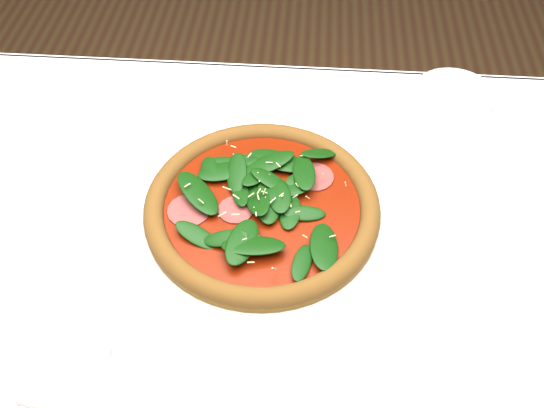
{
  "coord_description": "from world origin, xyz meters",
  "views": [
    {
      "loc": [
        0.08,
        -0.5,
        1.41
      ],
      "look_at": [
        0.04,
        0.06,
        0.77
      ],
      "focal_mm": 40.0,
      "sensor_mm": 36.0,
      "label": 1
    }
  ],
  "objects": [
    {
      "name": "napkin",
      "position": [
        -0.15,
        -0.22,
        0.76
      ],
      "size": [
        0.16,
        0.09,
        0.01
      ],
      "primitive_type": "cube",
      "rotation": [
        0.0,
        0.0,
        -0.14
      ],
      "color": "white",
      "rests_on": "dining_table"
    },
    {
      "name": "fork",
      "position": [
        -0.14,
        -0.2,
        0.76
      ],
      "size": [
        0.04,
        0.14,
        0.0
      ],
      "rotation": [
        0.0,
        0.0,
        -0.14
      ],
      "color": "silver",
      "rests_on": "napkin"
    },
    {
      "name": "dining_table",
      "position": [
        0.0,
        0.0,
        0.65
      ],
      "size": [
        1.21,
        0.81,
        0.75
      ],
      "color": "white",
      "rests_on": "ground"
    },
    {
      "name": "pizza",
      "position": [
        0.03,
        0.05,
        0.78
      ],
      "size": [
        0.39,
        0.39,
        0.04
      ],
      "rotation": [
        0.0,
        0.0,
        0.21
      ],
      "color": "olive",
      "rests_on": "plate"
    },
    {
      "name": "plate",
      "position": [
        0.03,
        0.05,
        0.76
      ],
      "size": [
        0.38,
        0.38,
        0.02
      ],
      "color": "silver",
      "rests_on": "dining_table"
    },
    {
      "name": "saucer_far",
      "position": [
        0.33,
        0.34,
        0.76
      ],
      "size": [
        0.13,
        0.13,
        0.01
      ],
      "color": "silver",
      "rests_on": "dining_table"
    }
  ]
}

